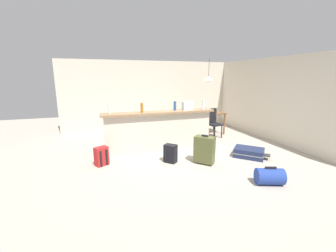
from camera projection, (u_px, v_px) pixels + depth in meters
name	position (u px, v px, depth m)	size (l,w,h in m)	color
ground_plane	(183.00, 153.00, 5.61)	(13.00, 13.00, 0.05)	#ADA393
wall_back	(153.00, 95.00, 8.14)	(6.60, 0.10, 2.50)	beige
wall_right	(273.00, 100.00, 6.53)	(0.10, 6.00, 2.50)	beige
partition_half_wall	(160.00, 132.00, 5.66)	(2.80, 0.20, 1.01)	beige
bar_countertop	(159.00, 112.00, 5.54)	(2.96, 0.40, 0.05)	#93704C
bottle_white	(109.00, 108.00, 5.18)	(0.06, 0.06, 0.25)	silver
bottle_amber	(142.00, 108.00, 5.32)	(0.07, 0.07, 0.24)	#9E661E
bottle_blue	(175.00, 106.00, 5.68)	(0.07, 0.07, 0.24)	#284C89
bottle_clear	(203.00, 104.00, 5.82)	(0.07, 0.07, 0.28)	silver
grocery_bag	(187.00, 106.00, 5.81)	(0.26, 0.18, 0.22)	silver
dining_table	(207.00, 115.00, 7.40)	(1.10, 0.80, 0.74)	brown
dining_chair_near_partition	(213.00, 121.00, 6.94)	(0.47, 0.47, 0.93)	black
pendant_lamp	(209.00, 78.00, 7.14)	(0.34, 0.34, 0.74)	black
suitcase_flat_navy	(249.00, 153.00, 5.27)	(0.84, 0.84, 0.22)	#1E284C
suitcase_upright_olive	(204.00, 149.00, 4.83)	(0.48, 0.49, 0.67)	#51562D
backpack_black	(171.00, 154.00, 4.93)	(0.34, 0.34, 0.42)	black
backpack_red	(101.00, 156.00, 4.76)	(0.33, 0.32, 0.42)	red
duffel_bag_blue	(270.00, 176.00, 3.92)	(0.55, 0.45, 0.34)	#233D93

